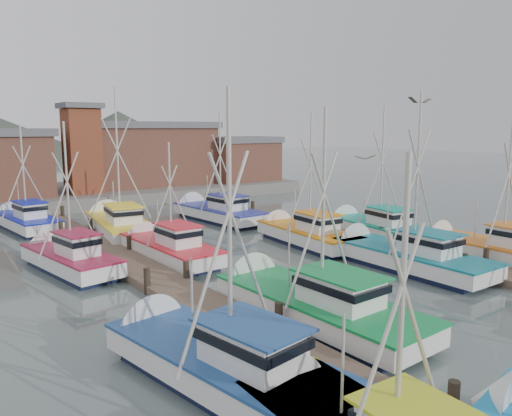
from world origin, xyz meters
TOP-DOWN VIEW (x-y plane):
  - ground at (0.00, 0.00)m, footprint 260.00×260.00m
  - dock_left at (-7.00, 4.04)m, footprint 2.30×46.00m
  - dock_right at (7.00, 4.04)m, footprint 2.30×46.00m
  - quay at (0.00, 37.00)m, footprint 44.00×16.00m
  - shed_center at (6.00, 37.00)m, footprint 14.84×9.54m
  - shed_right at (17.00, 34.00)m, footprint 8.48×6.36m
  - lookout_tower at (-2.00, 33.00)m, footprint 3.60×3.60m
  - boat_4 at (-4.19, -1.53)m, footprint 3.72×9.95m
  - boat_5 at (4.78, 0.91)m, footprint 4.04×9.50m
  - boat_6 at (-9.69, -3.56)m, footprint 4.24×9.55m
  - boat_7 at (9.94, -1.16)m, footprint 3.72×9.13m
  - boat_8 at (-4.62, 9.99)m, footprint 3.00×8.45m
  - boat_9 at (4.28, 8.28)m, footprint 3.65×8.96m
  - boat_10 at (-9.88, 10.94)m, footprint 3.50×8.06m
  - boat_11 at (9.48, 6.95)m, footprint 4.00×9.12m
  - boat_12 at (-4.19, 18.54)m, footprint 4.42×10.23m
  - boat_13 at (4.09, 18.83)m, footprint 3.87×9.93m
  - boat_14 at (-9.32, 23.90)m, footprint 3.45×8.66m
  - gull_near at (-1.54, -4.32)m, footprint 1.54×0.66m
  - gull_far at (3.29, 2.37)m, footprint 1.55×0.62m

SIDE VIEW (x-z plane):
  - ground at x=0.00m, z-range 0.00..0.00m
  - dock_left at x=-7.00m, z-range -0.54..0.96m
  - dock_right at x=7.00m, z-range -0.54..0.96m
  - quay at x=0.00m, z-range 0.00..1.20m
  - boat_8 at x=-4.62m, z-range -3.00..4.35m
  - boat_4 at x=-4.19m, z-range -3.86..5.22m
  - boat_14 at x=-9.32m, z-range -3.50..4.86m
  - boat_10 at x=-9.88m, z-range -3.49..4.86m
  - boat_9 at x=4.28m, z-range -3.90..5.27m
  - boat_7 at x=9.94m, z-range -3.87..5.23m
  - boat_13 at x=4.09m, z-range -4.09..5.46m
  - boat_6 at x=-9.69m, z-range -3.97..5.34m
  - boat_11 at x=9.48m, z-range -4.16..5.53m
  - boat_5 at x=4.78m, z-range -4.36..5.73m
  - boat_12 at x=-4.19m, z-range -4.85..6.23m
  - shed_right at x=17.00m, z-range 1.24..6.44m
  - shed_center at x=6.00m, z-range 1.24..8.14m
  - lookout_tower at x=-2.00m, z-range 1.30..9.80m
  - gull_far at x=3.29m, z-range 5.77..6.01m
  - gull_near at x=-1.54m, z-range 8.26..8.50m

